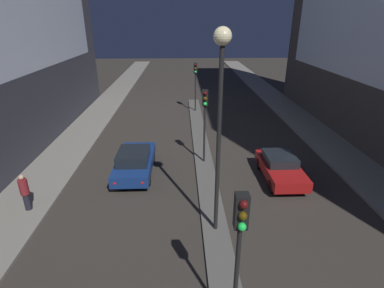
{
  "coord_description": "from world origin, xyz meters",
  "views": [
    {
      "loc": [
        -1.34,
        -1.65,
        8.06
      ],
      "look_at": [
        -0.72,
        14.43,
        1.29
      ],
      "focal_mm": 28.0,
      "sensor_mm": 36.0,
      "label": 1
    }
  ],
  "objects_px": {
    "street_lamp": "(220,92)",
    "car_left_lane": "(135,161)",
    "traffic_light_mid": "(205,110)",
    "traffic_light_far": "(195,76)",
    "traffic_light_near": "(240,236)",
    "car_right_lane": "(280,167)",
    "pedestrian_on_left_sidewalk": "(25,192)"
  },
  "relations": [
    {
      "from": "car_right_lane",
      "to": "car_left_lane",
      "type": "bearing_deg",
      "value": 173.46
    },
    {
      "from": "traffic_light_mid",
      "to": "traffic_light_far",
      "type": "bearing_deg",
      "value": 90.0
    },
    {
      "from": "street_lamp",
      "to": "car_left_lane",
      "type": "height_order",
      "value": "street_lamp"
    },
    {
      "from": "traffic_light_far",
      "to": "pedestrian_on_left_sidewalk",
      "type": "xyz_separation_m",
      "value": [
        -8.25,
        -15.31,
        -2.26
      ]
    },
    {
      "from": "traffic_light_near",
      "to": "car_left_lane",
      "type": "relative_size",
      "value": 0.94
    },
    {
      "from": "traffic_light_near",
      "to": "traffic_light_mid",
      "type": "distance_m",
      "value": 10.54
    },
    {
      "from": "street_lamp",
      "to": "car_left_lane",
      "type": "distance_m",
      "value": 8.16
    },
    {
      "from": "pedestrian_on_left_sidewalk",
      "to": "car_left_lane",
      "type": "bearing_deg",
      "value": 38.75
    },
    {
      "from": "traffic_light_near",
      "to": "pedestrian_on_left_sidewalk",
      "type": "xyz_separation_m",
      "value": [
        -8.25,
        5.95,
        -2.26
      ]
    },
    {
      "from": "traffic_light_near",
      "to": "car_left_lane",
      "type": "height_order",
      "value": "traffic_light_near"
    },
    {
      "from": "traffic_light_near",
      "to": "car_left_lane",
      "type": "bearing_deg",
      "value": 112.79
    },
    {
      "from": "street_lamp",
      "to": "traffic_light_far",
      "type": "bearing_deg",
      "value": 90.0
    },
    {
      "from": "traffic_light_mid",
      "to": "car_right_lane",
      "type": "relative_size",
      "value": 1.07
    },
    {
      "from": "traffic_light_mid",
      "to": "pedestrian_on_left_sidewalk",
      "type": "height_order",
      "value": "traffic_light_mid"
    },
    {
      "from": "traffic_light_far",
      "to": "street_lamp",
      "type": "height_order",
      "value": "street_lamp"
    },
    {
      "from": "traffic_light_mid",
      "to": "traffic_light_far",
      "type": "height_order",
      "value": "same"
    },
    {
      "from": "car_left_lane",
      "to": "street_lamp",
      "type": "bearing_deg",
      "value": -52.21
    },
    {
      "from": "pedestrian_on_left_sidewalk",
      "to": "traffic_light_far",
      "type": "bearing_deg",
      "value": 61.68
    },
    {
      "from": "traffic_light_near",
      "to": "pedestrian_on_left_sidewalk",
      "type": "height_order",
      "value": "traffic_light_near"
    },
    {
      "from": "traffic_light_near",
      "to": "car_right_lane",
      "type": "xyz_separation_m",
      "value": [
        3.95,
        8.49,
        -2.61
      ]
    },
    {
      "from": "street_lamp",
      "to": "pedestrian_on_left_sidewalk",
      "type": "xyz_separation_m",
      "value": [
        -8.25,
        1.64,
        -4.72
      ]
    },
    {
      "from": "traffic_light_near",
      "to": "traffic_light_far",
      "type": "height_order",
      "value": "same"
    },
    {
      "from": "traffic_light_far",
      "to": "car_left_lane",
      "type": "bearing_deg",
      "value": -108.42
    },
    {
      "from": "traffic_light_mid",
      "to": "traffic_light_far",
      "type": "distance_m",
      "value": 10.71
    },
    {
      "from": "car_left_lane",
      "to": "car_right_lane",
      "type": "height_order",
      "value": "car_left_lane"
    },
    {
      "from": "car_right_lane",
      "to": "pedestrian_on_left_sidewalk",
      "type": "relative_size",
      "value": 2.32
    },
    {
      "from": "traffic_light_mid",
      "to": "traffic_light_near",
      "type": "bearing_deg",
      "value": -90.0
    },
    {
      "from": "pedestrian_on_left_sidewalk",
      "to": "car_right_lane",
      "type": "bearing_deg",
      "value": 11.79
    },
    {
      "from": "car_left_lane",
      "to": "car_right_lane",
      "type": "bearing_deg",
      "value": -6.54
    },
    {
      "from": "traffic_light_near",
      "to": "street_lamp",
      "type": "xyz_separation_m",
      "value": [
        0.0,
        4.31,
        2.46
      ]
    },
    {
      "from": "traffic_light_mid",
      "to": "pedestrian_on_left_sidewalk",
      "type": "xyz_separation_m",
      "value": [
        -8.25,
        -4.6,
        -2.26
      ]
    },
    {
      "from": "traffic_light_far",
      "to": "car_left_lane",
      "type": "height_order",
      "value": "traffic_light_far"
    }
  ]
}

